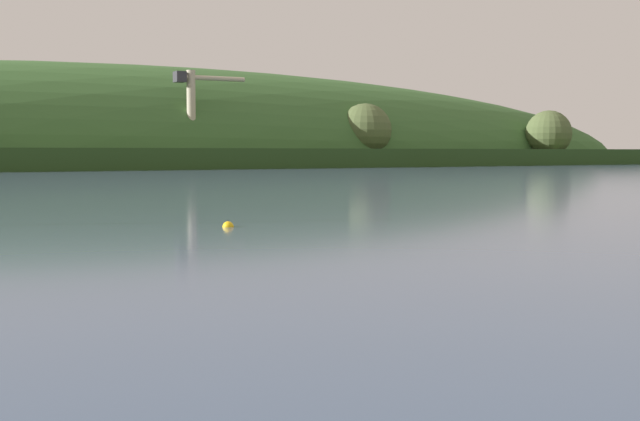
# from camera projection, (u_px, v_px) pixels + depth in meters

# --- Properties ---
(far_shoreline_hill) EXTENTS (430.78, 93.58, 50.10)m
(far_shoreline_hill) POSITION_uv_depth(u_px,v_px,m) (153.00, 165.00, 212.51)
(far_shoreline_hill) COLOR #27431B
(far_shoreline_hill) RESTS_ON ground
(dockside_crane) EXTENTS (16.42, 4.41, 21.43)m
(dockside_crane) POSITION_uv_depth(u_px,v_px,m) (193.00, 120.00, 186.01)
(dockside_crane) COLOR #4C4C51
(dockside_crane) RESTS_ON ground
(mooring_buoy_midchannel) EXTENTS (0.54, 0.54, 0.62)m
(mooring_buoy_midchannel) POSITION_uv_depth(u_px,v_px,m) (228.00, 227.00, 40.27)
(mooring_buoy_midchannel) COLOR yellow
(mooring_buoy_midchannel) RESTS_ON ground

